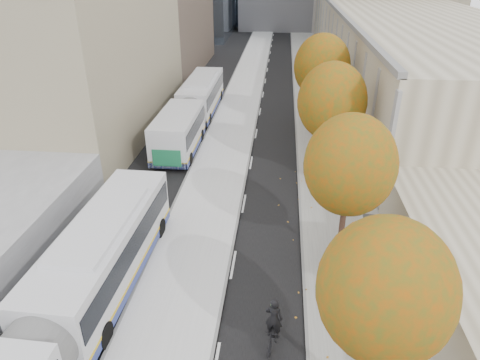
# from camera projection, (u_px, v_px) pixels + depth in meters

# --- Properties ---
(bus_platform) EXTENTS (4.25, 150.00, 0.15)m
(bus_platform) POSITION_uv_depth(u_px,v_px,m) (237.00, 113.00, 41.78)
(bus_platform) COLOR beige
(bus_platform) RESTS_ON ground
(sidewalk) EXTENTS (4.75, 150.00, 0.08)m
(sidewalk) POSITION_uv_depth(u_px,v_px,m) (319.00, 116.00, 41.11)
(sidewalk) COLOR gray
(sidewalk) RESTS_ON ground
(building_tan) EXTENTS (18.00, 92.00, 8.00)m
(building_tan) POSITION_uv_depth(u_px,v_px,m) (385.00, 30.00, 63.90)
(building_tan) COLOR gray
(building_tan) RESTS_ON ground
(bus_shelter) EXTENTS (1.90, 4.40, 2.53)m
(bus_shelter) POSITION_uv_depth(u_px,v_px,m) (396.00, 250.00, 18.76)
(bus_shelter) COLOR #383A3F
(bus_shelter) RESTS_ON sidewalk
(tree_b) EXTENTS (4.00, 4.00, 6.97)m
(tree_b) POSITION_uv_depth(u_px,v_px,m) (385.00, 291.00, 12.36)
(tree_b) COLOR black
(tree_b) RESTS_ON sidewalk
(tree_c) EXTENTS (4.20, 4.20, 7.28)m
(tree_c) POSITION_uv_depth(u_px,v_px,m) (350.00, 165.00, 19.32)
(tree_c) COLOR black
(tree_c) RESTS_ON sidewalk
(tree_d) EXTENTS (4.40, 4.40, 7.60)m
(tree_d) POSITION_uv_depth(u_px,v_px,m) (332.00, 102.00, 27.17)
(tree_d) COLOR black
(tree_d) RESTS_ON sidewalk
(tree_e) EXTENTS (4.60, 4.60, 7.92)m
(tree_e) POSITION_uv_depth(u_px,v_px,m) (322.00, 66.00, 35.02)
(tree_e) COLOR black
(tree_e) RESTS_ON sidewalk
(bus_near) EXTENTS (3.39, 19.35, 3.21)m
(bus_near) POSITION_uv_depth(u_px,v_px,m) (59.00, 321.00, 15.66)
(bus_near) COLOR silver
(bus_near) RESTS_ON ground
(bus_far) EXTENTS (2.84, 19.21, 3.20)m
(bus_far) POSITION_uv_depth(u_px,v_px,m) (193.00, 108.00, 37.95)
(bus_far) COLOR silver
(bus_far) RESTS_ON ground
(cyclist) EXTENTS (0.86, 1.89, 2.33)m
(cyclist) POSITION_uv_depth(u_px,v_px,m) (273.00, 329.00, 16.51)
(cyclist) COLOR black
(cyclist) RESTS_ON ground
(distant_car) EXTENTS (1.63, 3.82, 1.29)m
(distant_car) POSITION_uv_depth(u_px,v_px,m) (207.00, 87.00, 48.19)
(distant_car) COLOR silver
(distant_car) RESTS_ON ground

